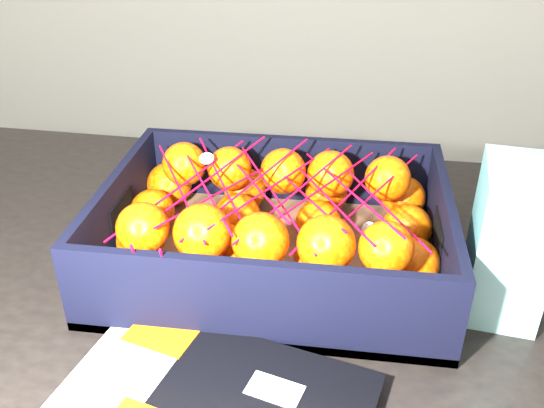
# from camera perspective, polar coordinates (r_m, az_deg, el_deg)

# --- Properties ---
(table) EXTENTS (1.23, 0.85, 0.75)m
(table) POSITION_cam_1_polar(r_m,az_deg,el_deg) (0.86, -4.75, -11.91)
(table) COLOR black
(table) RESTS_ON ground
(produce_crate) EXTENTS (0.44, 0.33, 0.12)m
(produce_crate) POSITION_cam_1_polar(r_m,az_deg,el_deg) (0.79, 0.30, -3.67)
(produce_crate) COLOR brown
(produce_crate) RESTS_ON table
(clementine_heap) EXTENTS (0.42, 0.31, 0.12)m
(clementine_heap) POSITION_cam_1_polar(r_m,az_deg,el_deg) (0.77, 0.27, -1.89)
(clementine_heap) COLOR #F65305
(clementine_heap) RESTS_ON produce_crate
(mesh_net) EXTENTS (0.37, 0.29, 0.09)m
(mesh_net) POSITION_cam_1_polar(r_m,az_deg,el_deg) (0.74, -0.19, 1.14)
(mesh_net) COLOR red
(mesh_net) RESTS_ON clementine_heap
(retail_carton) EXTENTS (0.10, 0.13, 0.18)m
(retail_carton) POSITION_cam_1_polar(r_m,az_deg,el_deg) (0.74, 21.95, -3.24)
(retail_carton) COLOR silver
(retail_carton) RESTS_ON table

